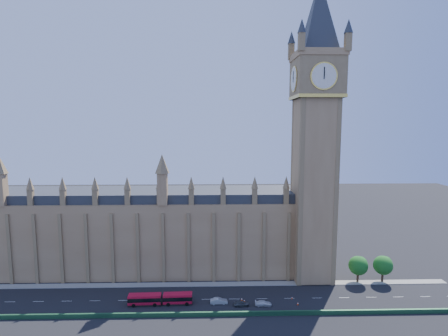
{
  "coord_description": "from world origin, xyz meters",
  "views": [
    {
      "loc": [
        6.48,
        -95.36,
        49.72
      ],
      "look_at": [
        9.22,
        10.0,
        36.95
      ],
      "focal_mm": 28.0,
      "sensor_mm": 36.0,
      "label": 1
    }
  ],
  "objects_px": {
    "car_silver": "(219,301)",
    "car_white": "(263,303)",
    "red_bus": "(160,299)",
    "car_grey": "(241,303)"
  },
  "relations": [
    {
      "from": "red_bus",
      "to": "car_grey",
      "type": "relative_size",
      "value": 4.27
    },
    {
      "from": "car_silver",
      "to": "car_white",
      "type": "xyz_separation_m",
      "value": [
        12.33,
        -1.44,
        -0.13
      ]
    },
    {
      "from": "red_bus",
      "to": "car_white",
      "type": "height_order",
      "value": "red_bus"
    },
    {
      "from": "red_bus",
      "to": "car_silver",
      "type": "distance_m",
      "value": 16.42
    },
    {
      "from": "car_grey",
      "to": "car_white",
      "type": "bearing_deg",
      "value": -93.27
    },
    {
      "from": "red_bus",
      "to": "car_silver",
      "type": "relative_size",
      "value": 3.69
    },
    {
      "from": "red_bus",
      "to": "car_silver",
      "type": "bearing_deg",
      "value": -2.18
    },
    {
      "from": "car_silver",
      "to": "car_white",
      "type": "bearing_deg",
      "value": -97.62
    },
    {
      "from": "car_grey",
      "to": "car_silver",
      "type": "xyz_separation_m",
      "value": [
        -6.23,
        1.38,
        0.09
      ]
    },
    {
      "from": "car_white",
      "to": "red_bus",
      "type": "bearing_deg",
      "value": 90.37
    }
  ]
}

